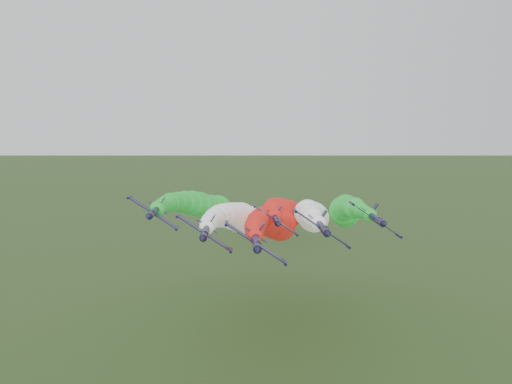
# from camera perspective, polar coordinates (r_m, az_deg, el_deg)

# --- Properties ---
(jet_lead) EXTENTS (18.29, 78.23, 18.44)m
(jet_lead) POSITION_cam_1_polar(r_m,az_deg,el_deg) (126.39, 1.75, -3.55)
(jet_lead) COLOR black
(jet_lead) RESTS_ON ground
(jet_inner_left) EXTENTS (17.95, 77.88, 18.10)m
(jet_inner_left) POSITION_cam_1_polar(r_m,az_deg,el_deg) (134.30, -2.07, -2.98)
(jet_inner_left) COLOR black
(jet_inner_left) RESTS_ON ground
(jet_inner_right) EXTENTS (18.07, 78.01, 18.22)m
(jet_inner_right) POSITION_cam_1_polar(r_m,az_deg,el_deg) (134.68, 6.29, -2.65)
(jet_inner_right) COLOR black
(jet_inner_right) RESTS_ON ground
(jet_outer_left) EXTENTS (18.24, 78.18, 18.39)m
(jet_outer_left) POSITION_cam_1_polar(r_m,az_deg,el_deg) (144.52, -6.16, -1.60)
(jet_outer_left) COLOR black
(jet_outer_left) RESTS_ON ground
(jet_outer_right) EXTENTS (18.14, 78.08, 18.30)m
(jet_outer_right) POSITION_cam_1_polar(r_m,az_deg,el_deg) (144.35, 10.19, -2.09)
(jet_outer_right) COLOR black
(jet_outer_right) RESTS_ON ground
(jet_trail) EXTENTS (18.54, 78.48, 18.69)m
(jet_trail) POSITION_cam_1_polar(r_m,az_deg,el_deg) (154.59, 2.96, -2.24)
(jet_trail) COLOR black
(jet_trail) RESTS_ON ground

